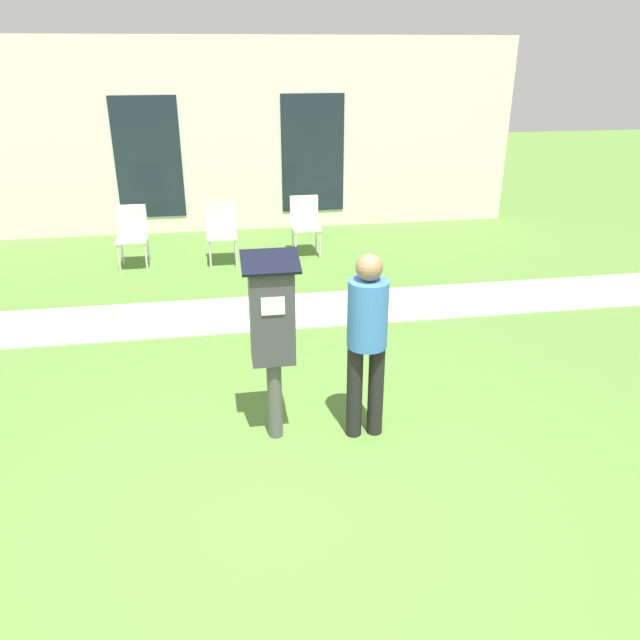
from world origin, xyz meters
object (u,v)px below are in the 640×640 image
person_standing (367,333)px  outdoor_chair_middle (221,228)px  outdoor_chair_right (305,221)px  parking_meter (272,325)px  outdoor_chair_left (132,231)px

person_standing → outdoor_chair_middle: size_ratio=1.76×
outdoor_chair_middle → outdoor_chair_right: 1.32m
parking_meter → outdoor_chair_middle: (-0.32, 4.75, -0.49)m
outdoor_chair_right → parking_meter: bearing=-79.2°
person_standing → outdoor_chair_middle: 4.98m
outdoor_chair_right → outdoor_chair_left: bearing=-153.6°
parking_meter → outdoor_chair_middle: size_ratio=1.77×
person_standing → outdoor_chair_left: (-2.36, 4.89, -0.40)m
parking_meter → outdoor_chair_right: 5.12m
person_standing → outdoor_chair_right: bearing=59.1°
person_standing → outdoor_chair_left: bearing=87.6°
person_standing → outdoor_chair_middle: bearing=74.1°
person_standing → outdoor_chair_middle: (-1.06, 4.85, -0.40)m
parking_meter → person_standing: size_ratio=1.01×
outdoor_chair_left → outdoor_chair_middle: same height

